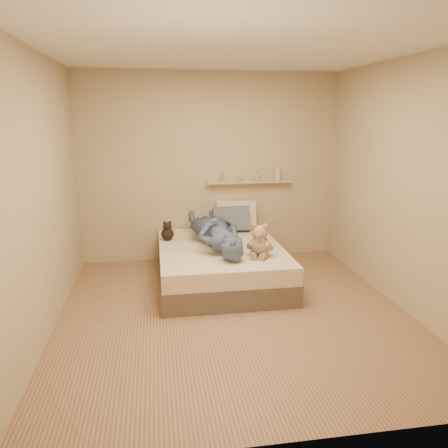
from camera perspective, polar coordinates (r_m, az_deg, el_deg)
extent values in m
plane|color=#9B7050|center=(4.67, 1.28, -11.50)|extent=(3.80, 3.80, 0.00)
plane|color=silver|center=(4.26, 1.49, 21.96)|extent=(3.80, 3.80, 0.00)
plane|color=tan|center=(6.14, -1.85, 7.33)|extent=(3.60, 0.00, 3.60)
plane|color=tan|center=(2.48, 9.35, -2.81)|extent=(3.60, 0.00, 3.60)
plane|color=tan|center=(4.33, -22.79, 3.47)|extent=(0.00, 3.80, 3.80)
plane|color=tan|center=(4.93, 22.51, 4.64)|extent=(0.00, 3.80, 3.80)
cube|color=brown|center=(5.47, -0.47, -6.18)|extent=(1.50, 1.90, 0.25)
cube|color=beige|center=(5.39, -0.47, -3.93)|extent=(1.48, 1.88, 0.20)
cube|color=#B8BBBF|center=(4.75, 0.99, -3.00)|extent=(0.21, 0.12, 0.07)
cube|color=black|center=(4.74, 0.98, -2.83)|extent=(0.11, 0.07, 0.03)
sphere|color=#937750|center=(4.98, 4.69, -2.88)|extent=(0.24, 0.24, 0.24)
sphere|color=#AC7C5E|center=(4.92, 4.69, -1.16)|extent=(0.18, 0.18, 0.18)
sphere|color=#906F4E|center=(4.90, 3.99, -0.25)|extent=(0.07, 0.07, 0.07)
sphere|color=#A67C5B|center=(4.89, 5.43, -0.31)|extent=(0.07, 0.07, 0.07)
sphere|color=#8A624C|center=(4.85, 4.59, -1.57)|extent=(0.07, 0.07, 0.07)
cylinder|color=olive|center=(4.96, 3.40, -2.74)|extent=(0.07, 0.16, 0.13)
cylinder|color=#9F7554|center=(4.94, 5.90, -2.87)|extent=(0.14, 0.16, 0.13)
cylinder|color=#896249|center=(4.91, 3.87, -4.11)|extent=(0.09, 0.17, 0.08)
cylinder|color=#91694D|center=(4.90, 5.19, -4.18)|extent=(0.15, 0.17, 0.08)
cylinder|color=beige|center=(4.94, 4.68, -1.97)|extent=(0.16, 0.16, 0.02)
sphere|color=black|center=(5.65, -7.38, -1.28)|extent=(0.17, 0.17, 0.17)
sphere|color=black|center=(5.62, -7.41, -0.27)|extent=(0.11, 0.11, 0.11)
sphere|color=black|center=(5.61, -7.80, 0.17)|extent=(0.04, 0.04, 0.04)
sphere|color=black|center=(5.61, -7.05, 0.20)|extent=(0.04, 0.04, 0.04)
cube|color=beige|center=(6.16, 1.61, 1.23)|extent=(0.57, 0.29, 0.42)
cube|color=#555967|center=(6.02, 0.94, 0.63)|extent=(0.50, 0.28, 0.37)
imported|color=#45536D|center=(5.35, -1.16, -0.90)|extent=(0.76, 1.61, 0.37)
cube|color=tan|center=(6.20, 3.31, 5.51)|extent=(1.20, 0.12, 0.03)
cylinder|color=silver|center=(6.11, -0.21, 6.30)|extent=(0.04, 0.04, 0.16)
cylinder|color=#AA9F92|center=(6.16, 2.03, 5.89)|extent=(0.07, 0.07, 0.06)
imported|color=#B9B9BD|center=(6.21, 4.31, 6.31)|extent=(0.08, 0.08, 0.14)
imported|color=silver|center=(6.28, 7.08, 6.63)|extent=(0.11, 0.11, 0.21)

